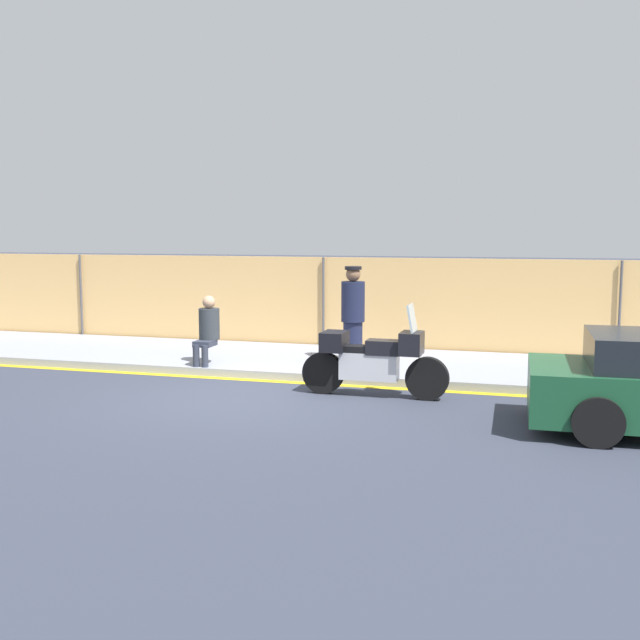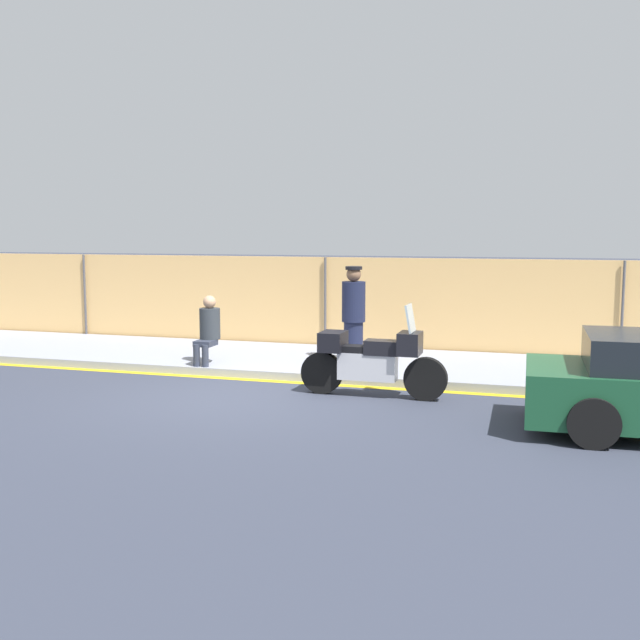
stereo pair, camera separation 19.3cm
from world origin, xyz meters
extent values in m
plane|color=#333847|center=(0.00, 0.00, 0.00)|extent=(120.00, 120.00, 0.00)
cube|color=#8E93A3|center=(0.00, 2.91, 0.07)|extent=(42.74, 3.12, 0.14)
cube|color=gold|center=(0.00, 1.26, 0.00)|extent=(42.74, 0.18, 0.01)
cube|color=#E5B26B|center=(0.00, 4.57, 0.99)|extent=(40.61, 0.08, 1.97)
cylinder|color=#4C4C51|center=(-5.75, 4.47, 0.99)|extent=(0.05, 0.05, 1.97)
cylinder|color=#4C4C51|center=(0.00, 4.47, 0.99)|extent=(0.05, 0.05, 1.97)
cylinder|color=#4C4C51|center=(5.75, 4.47, 0.99)|extent=(0.05, 0.05, 1.97)
cylinder|color=black|center=(2.70, 0.59, 0.33)|extent=(0.65, 0.15, 0.65)
cylinder|color=black|center=(1.08, 0.61, 0.33)|extent=(0.65, 0.15, 0.65)
cube|color=silver|center=(1.81, 0.60, 0.47)|extent=(0.89, 0.29, 0.42)
cube|color=black|center=(2.03, 0.60, 0.77)|extent=(0.52, 0.31, 0.22)
cube|color=black|center=(1.71, 0.60, 0.73)|extent=(0.60, 0.29, 0.10)
cube|color=black|center=(2.45, 0.59, 0.85)|extent=(0.33, 0.48, 0.34)
cube|color=silver|center=(2.45, 0.59, 1.23)|extent=(0.11, 0.42, 0.42)
cube|color=black|center=(1.26, 0.61, 0.83)|extent=(0.37, 0.51, 0.30)
cylinder|color=#191E38|center=(1.04, 2.76, 0.51)|extent=(0.35, 0.35, 0.73)
cylinder|color=#191E38|center=(1.04, 2.76, 1.24)|extent=(0.43, 0.43, 0.73)
sphere|color=brown|center=(1.04, 2.76, 1.73)|extent=(0.27, 0.27, 0.27)
cylinder|color=black|center=(1.04, 2.76, 1.85)|extent=(0.31, 0.31, 0.06)
cylinder|color=#2D3342|center=(-1.48, 1.46, 0.34)|extent=(0.12, 0.12, 0.39)
cylinder|color=#2D3342|center=(-1.31, 1.46, 0.34)|extent=(0.12, 0.12, 0.39)
cube|color=#2D3342|center=(-1.40, 1.65, 0.53)|extent=(0.32, 0.39, 0.10)
cylinder|color=#2D3338|center=(-1.40, 1.85, 0.86)|extent=(0.37, 0.37, 0.55)
sphere|color=tan|center=(-1.40, 1.85, 1.25)|extent=(0.23, 0.23, 0.23)
cylinder|color=black|center=(4.92, 0.33, 0.30)|extent=(0.61, 0.23, 0.61)
cylinder|color=black|center=(4.95, -1.29, 0.30)|extent=(0.61, 0.23, 0.61)
camera|label=1|loc=(4.16, -10.41, 2.54)|focal=42.00mm
camera|label=2|loc=(4.34, -10.36, 2.54)|focal=42.00mm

